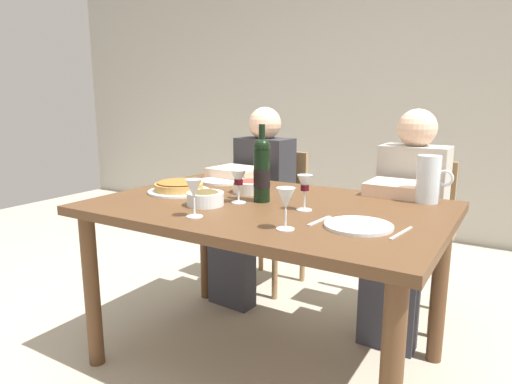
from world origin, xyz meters
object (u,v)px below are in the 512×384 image
(dinner_plate_right_setting, at_px, (223,181))
(diner_right, at_px, (406,217))
(dining_table, at_px, (267,224))
(wine_glass_spare, at_px, (286,200))
(chair_right, at_px, (415,228))
(wine_bottle, at_px, (262,170))
(wine_glass_right_diner, at_px, (238,179))
(wine_glass_centre, at_px, (194,191))
(salad_bowl, at_px, (250,186))
(olive_bowl, at_px, (205,197))
(diner_left, at_px, (254,197))
(wine_glass_left_diner, at_px, (305,185))
(baked_tart, at_px, (179,187))
(dinner_plate_left_setting, at_px, (358,226))
(water_pitcher, at_px, (428,182))
(chair_left, at_px, (274,209))

(dinner_plate_right_setting, xyz_separation_m, diner_right, (0.92, 0.32, -0.15))
(dining_table, relative_size, dinner_plate_right_setting, 6.17)
(wine_glass_spare, xyz_separation_m, chair_right, (0.20, 1.20, -0.37))
(wine_bottle, distance_m, wine_glass_right_diner, 0.11)
(wine_glass_centre, xyz_separation_m, diner_right, (0.58, 0.99, -0.25))
(dining_table, distance_m, salad_bowl, 0.28)
(diner_right, bearing_deg, chair_right, -89.82)
(olive_bowl, relative_size, diner_left, 0.14)
(wine_glass_right_diner, xyz_separation_m, dinner_plate_right_setting, (-0.35, 0.38, -0.10))
(dining_table, height_order, chair_right, chair_right)
(wine_glass_centre, height_order, chair_right, wine_glass_centre)
(wine_glass_centre, bearing_deg, wine_glass_right_diner, 87.27)
(wine_glass_left_diner, relative_size, diner_left, 0.13)
(baked_tart, xyz_separation_m, dinner_plate_left_setting, (0.95, -0.14, -0.02))
(wine_glass_left_diner, bearing_deg, dinner_plate_right_setting, 151.83)
(wine_glass_right_diner, distance_m, wine_glass_spare, 0.45)
(water_pitcher, distance_m, diner_right, 0.38)
(salad_bowl, xyz_separation_m, wine_glass_left_diner, (0.38, -0.19, 0.07))
(wine_glass_left_diner, bearing_deg, chair_right, 73.84)
(wine_bottle, distance_m, olive_bowl, 0.28)
(wine_glass_centre, bearing_deg, diner_left, 108.59)
(wine_glass_spare, relative_size, dinner_plate_right_setting, 0.61)
(wine_glass_right_diner, height_order, dinner_plate_left_setting, wine_glass_right_diner)
(dinner_plate_right_setting, xyz_separation_m, diner_left, (0.01, 0.31, -0.15))
(wine_glass_right_diner, height_order, wine_glass_spare, wine_glass_spare)
(wine_glass_right_diner, bearing_deg, wine_glass_left_diner, 5.22)
(salad_bowl, height_order, wine_glass_right_diner, wine_glass_right_diner)
(diner_left, xyz_separation_m, diner_right, (0.91, 0.01, 0.00))
(baked_tart, relative_size, diner_left, 0.26)
(wine_bottle, bearing_deg, wine_glass_right_diner, -133.77)
(chair_left, bearing_deg, wine_glass_spare, 124.77)
(chair_right, bearing_deg, wine_bottle, 61.15)
(wine_bottle, xyz_separation_m, dinner_plate_left_setting, (0.50, -0.18, -0.14))
(wine_bottle, relative_size, dinner_plate_left_setting, 1.40)
(baked_tart, distance_m, diner_right, 1.16)
(olive_bowl, relative_size, wine_glass_spare, 1.06)
(water_pitcher, bearing_deg, wine_glass_left_diner, -134.24)
(dining_table, relative_size, wine_glass_spare, 10.04)
(dining_table, height_order, wine_bottle, wine_bottle)
(salad_bowl, height_order, dinner_plate_left_setting, salad_bowl)
(dinner_plate_right_setting, xyz_separation_m, chair_left, (0.02, 0.54, -0.27))
(wine_bottle, height_order, wine_glass_centre, wine_bottle)
(wine_bottle, bearing_deg, dinner_plate_right_setting, 144.52)
(salad_bowl, height_order, olive_bowl, olive_bowl)
(dinner_plate_left_setting, bearing_deg, diner_right, 90.86)
(dining_table, relative_size, chair_right, 1.72)
(wine_bottle, xyz_separation_m, chair_left, (-0.40, 0.85, -0.41))
(water_pitcher, height_order, baked_tart, water_pitcher)
(wine_glass_spare, xyz_separation_m, dinner_plate_left_setting, (0.21, 0.16, -0.10))
(dinner_plate_right_setting, bearing_deg, diner_left, 88.40)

